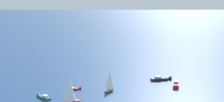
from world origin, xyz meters
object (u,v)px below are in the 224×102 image
Objects in this scene: motorboat_near_centre at (43,97)px; sailboat_offshore at (70,91)px; motorboat_outer_ring_b at (162,79)px; sailboat_trailing at (110,81)px; motorboat_outer_ring_a at (176,85)px; motorboat_far_stbd at (75,89)px.

sailboat_offshore reaches higher than motorboat_near_centre.
motorboat_outer_ring_b reaches higher than motorboat_near_centre.
sailboat_trailing is at bearing 0.07° from motorboat_near_centre.
motorboat_near_centre is at bearing -172.57° from motorboat_outer_ring_b.
motorboat_outer_ring_b reaches higher than motorboat_outer_ring_a.
motorboat_near_centre is 17.47m from motorboat_far_stbd.
sailboat_offshore is 56.93m from motorboat_outer_ring_b.
motorboat_near_centre is 61.19m from motorboat_outer_ring_a.
sailboat_trailing is at bearing -27.68° from motorboat_far_stbd.
motorboat_near_centre is 0.75× the size of motorboat_outer_ring_b.
sailboat_trailing is 0.94× the size of motorboat_outer_ring_a.
motorboat_far_stbd is at bearing 67.53° from sailboat_offshore.
motorboat_outer_ring_b is at bearing 87.84° from motorboat_outer_ring_a.
sailboat_offshore reaches higher than sailboat_trailing.
motorboat_outer_ring_b reaches higher than motorboat_far_stbd.
motorboat_far_stbd is at bearing -179.18° from motorboat_outer_ring_b.
motorboat_outer_ring_a is (45.10, -12.88, 0.32)m from motorboat_far_stbd.
motorboat_far_stbd is 0.64× the size of motorboat_outer_ring_a.
motorboat_near_centre is 0.68× the size of sailboat_offshore.
motorboat_outer_ring_b is at bearing 14.14° from sailboat_trailing.
sailboat_trailing is at bearing 27.67° from sailboat_offshore.
motorboat_near_centre is 30.04m from sailboat_trailing.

